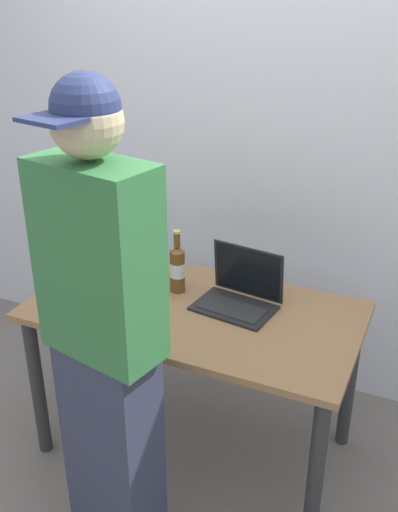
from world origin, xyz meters
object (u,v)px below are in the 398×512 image
at_px(laptop, 240,293).
at_px(beer_bottle_dark, 139,269).
at_px(coffee_mug, 114,285).
at_px(beer_bottle_brown, 149,257).
at_px(person_figure, 105,345).
at_px(beer_bottle_green, 177,268).

xyz_separation_m(laptop, beer_bottle_dark, (-0.46, -0.06, 0.04)).
xyz_separation_m(laptop, coffee_mug, (-0.54, -0.15, -0.01)).
bearing_deg(beer_bottle_brown, coffee_mug, -111.64).
relative_size(beer_bottle_dark, coffee_mug, 2.38).
relative_size(laptop, beer_bottle_dark, 1.33).
bearing_deg(laptop, beer_bottle_dark, -172.64).
bearing_deg(laptop, coffee_mug, -164.32).
height_order(laptop, beer_bottle_brown, beer_bottle_brown).
xyz_separation_m(beer_bottle_dark, coffee_mug, (-0.08, -0.09, -0.05)).
height_order(laptop, beer_bottle_dark, beer_bottle_dark).
bearing_deg(coffee_mug, person_figure, -59.86).
height_order(beer_bottle_brown, coffee_mug, beer_bottle_brown).
xyz_separation_m(beer_bottle_brown, coffee_mug, (-0.08, -0.19, -0.07)).
bearing_deg(person_figure, laptop, 74.86).
distance_m(laptop, person_figure, 0.77).
bearing_deg(coffee_mug, beer_bottle_dark, 50.36).
distance_m(laptop, beer_bottle_brown, 0.47).
bearing_deg(beer_bottle_dark, laptop, 7.36).
distance_m(laptop, beer_bottle_green, 0.30).
bearing_deg(beer_bottle_dark, beer_bottle_brown, 89.72).
distance_m(beer_bottle_brown, person_figure, 0.82).
bearing_deg(person_figure, coffee_mug, 120.14).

